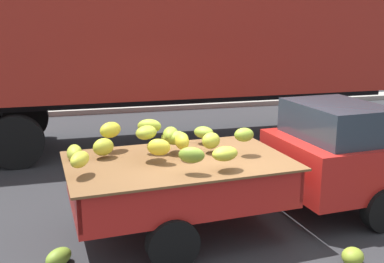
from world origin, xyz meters
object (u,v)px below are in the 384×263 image
pickup_truck (308,159)px  fallen_banana_bunch_by_wheel (353,256)px  semi_trailer (174,36)px  fallen_banana_bunch_near_tailgate (59,257)px

pickup_truck → fallen_banana_bunch_by_wheel: bearing=-100.6°
pickup_truck → semi_trailer: size_ratio=0.44×
semi_trailer → fallen_banana_bunch_near_tailgate: bearing=-116.9°
fallen_banana_bunch_near_tailgate → fallen_banana_bunch_by_wheel: 3.57m
pickup_truck → fallen_banana_bunch_by_wheel: pickup_truck is taller
semi_trailer → pickup_truck: bearing=-79.1°
fallen_banana_bunch_near_tailgate → semi_trailer: bearing=63.4°
fallen_banana_bunch_by_wheel → fallen_banana_bunch_near_tailgate: bearing=165.3°
semi_trailer → fallen_banana_bunch_near_tailgate: size_ratio=32.93×
pickup_truck → fallen_banana_bunch_by_wheel: 1.70m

